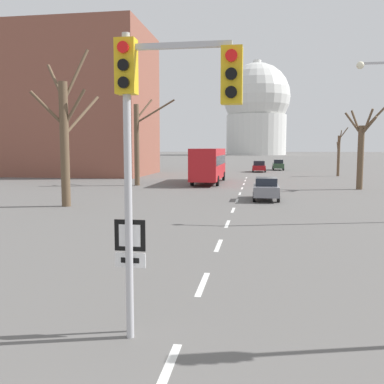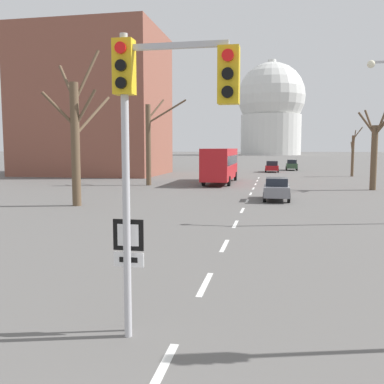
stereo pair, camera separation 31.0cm
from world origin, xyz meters
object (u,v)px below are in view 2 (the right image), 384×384
sedan_near_left (272,167)px  city_bus (220,163)px  sedan_near_right (277,189)px  traffic_signal_centre_tall (159,110)px  sedan_mid_centre (292,165)px  route_sign_post (129,254)px

sedan_near_left → city_bus: (-5.05, -21.22, 1.23)m
sedan_near_left → sedan_near_right: size_ratio=1.10×
traffic_signal_centre_tall → sedan_near_left: bearing=88.2°
traffic_signal_centre_tall → sedan_mid_centre: traffic_signal_centre_tall is taller
sedan_near_left → traffic_signal_centre_tall: bearing=-91.8°
traffic_signal_centre_tall → sedan_near_left: traffic_signal_centre_tall is taller
sedan_near_right → sedan_near_left: bearing=90.7°
traffic_signal_centre_tall → sedan_mid_centre: 62.90m
route_sign_post → sedan_mid_centre: (5.54, 62.38, -0.65)m
route_sign_post → sedan_near_right: bearing=82.4°
sedan_near_left → sedan_near_right: sedan_near_left is taller
sedan_mid_centre → traffic_signal_centre_tall: bearing=-94.4°
sedan_near_left → sedan_mid_centre: (3.05, 5.89, 0.05)m
sedan_near_left → city_bus: city_bus is taller
route_sign_post → sedan_near_right: (2.93, 21.80, -0.72)m
traffic_signal_centre_tall → sedan_near_right: (2.25, 22.05, -3.42)m
sedan_mid_centre → city_bus: bearing=-106.6°
traffic_signal_centre_tall → route_sign_post: size_ratio=2.47×
route_sign_post → sedan_near_left: bearing=87.5°
traffic_signal_centre_tall → route_sign_post: (-0.68, 0.25, -2.70)m
sedan_near_right → sedan_mid_centre: 40.66m
sedan_near_left → sedan_near_right: (0.44, -34.69, -0.02)m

